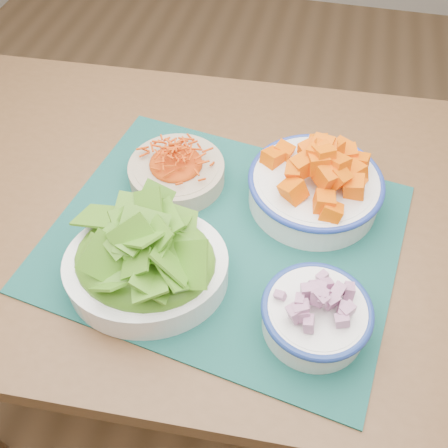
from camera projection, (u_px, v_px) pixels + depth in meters
name	position (u px, v px, depth m)	size (l,w,h in m)	color
ground	(250.00, 288.00, 1.65)	(4.00, 4.00, 0.00)	#966E48
table	(204.00, 239.00, 0.97)	(1.19, 0.83, 0.75)	brown
placemat	(224.00, 236.00, 0.84)	(0.56, 0.46, 0.00)	#0C3531
carrot_bowl	(176.00, 168.00, 0.89)	(0.22, 0.22, 0.07)	tan
squash_bowl	(316.00, 180.00, 0.84)	(0.27, 0.27, 0.11)	white
lettuce_bowl	(145.00, 259.00, 0.74)	(0.29, 0.27, 0.12)	white
onion_bowl	(316.00, 312.00, 0.70)	(0.18, 0.18, 0.08)	white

